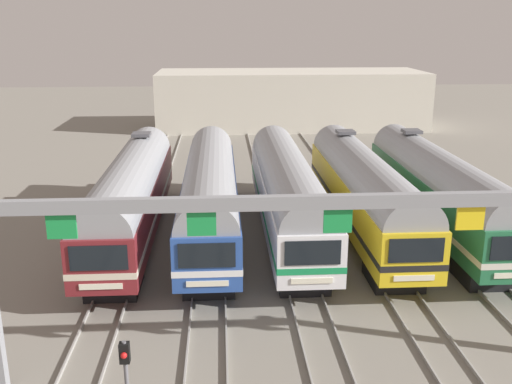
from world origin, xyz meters
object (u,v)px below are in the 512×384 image
object	(u,v)px
commuter_train_white	(287,190)
commuter_train_green	(438,188)
catenary_gantry	(337,232)
commuter_train_yellow	(363,189)
yard_signal_mast	(126,372)
commuter_train_blue	(210,192)
commuter_train_maroon	(132,193)

from	to	relation	value
commuter_train_white	commuter_train_green	xyz separation A→B (m)	(8.46, 0.00, 0.00)
catenary_gantry	commuter_train_yellow	bearing A→B (deg)	72.61
yard_signal_mast	commuter_train_blue	bearing A→B (deg)	82.52
commuter_train_maroon	catenary_gantry	distance (m)	16.14
commuter_train_green	yard_signal_mast	world-z (taller)	commuter_train_green
catenary_gantry	commuter_train_maroon	bearing A→B (deg)	122.07
commuter_train_blue	catenary_gantry	distance (m)	14.37
commuter_train_green	catenary_gantry	bearing A→B (deg)	-122.07
catenary_gantry	yard_signal_mast	bearing A→B (deg)	-157.55
commuter_train_yellow	yard_signal_mast	distance (m)	19.28
yard_signal_mast	commuter_train_white	bearing A→B (deg)	68.51
commuter_train_blue	commuter_train_green	size ratio (longest dim) A/B	1.00
commuter_train_white	commuter_train_green	size ratio (longest dim) A/B	1.00
commuter_train_blue	commuter_train_maroon	bearing A→B (deg)	179.94
yard_signal_mast	commuter_train_yellow	bearing A→B (deg)	56.74
commuter_train_maroon	commuter_train_green	bearing A→B (deg)	0.00
commuter_train_white	commuter_train_maroon	bearing A→B (deg)	179.97
commuter_train_white	commuter_train_green	distance (m)	8.46
commuter_train_yellow	yard_signal_mast	bearing A→B (deg)	-123.26
commuter_train_blue	commuter_train_white	bearing A→B (deg)	0.00
commuter_train_yellow	commuter_train_blue	bearing A→B (deg)	-179.97
commuter_train_blue	commuter_train_yellow	distance (m)	8.46
commuter_train_blue	catenary_gantry	size ratio (longest dim) A/B	0.82
commuter_train_maroon	catenary_gantry	size ratio (longest dim) A/B	0.82
commuter_train_white	yard_signal_mast	distance (m)	17.33
commuter_train_maroon	yard_signal_mast	distance (m)	16.27
commuter_train_white	commuter_train_green	world-z (taller)	commuter_train_green
commuter_train_blue	commuter_train_green	distance (m)	12.69
commuter_train_maroon	commuter_train_blue	distance (m)	4.23
commuter_train_blue	yard_signal_mast	distance (m)	16.26
commuter_train_blue	commuter_train_green	bearing A→B (deg)	0.02
commuter_train_green	catenary_gantry	distance (m)	16.14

